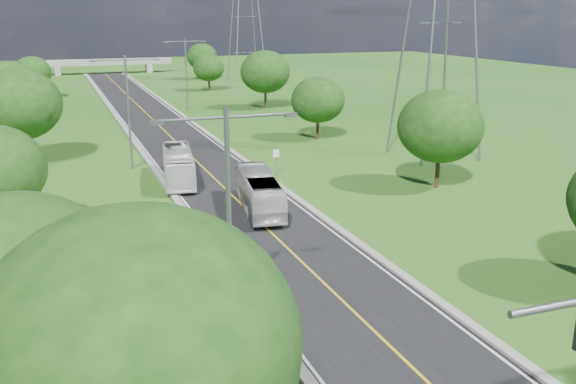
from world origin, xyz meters
The scene contains 23 objects.
ground centered at (0.00, 60.00, 0.00)m, with size 260.00×260.00×0.00m, color #225117.
road centered at (0.00, 66.00, 0.03)m, with size 8.00×150.00×0.06m, color black.
curb_left centered at (-4.25, 66.00, 0.11)m, with size 0.50×150.00×0.22m, color gray.
curb_right centered at (4.25, 66.00, 0.11)m, with size 0.50×150.00×0.22m, color gray.
speed_limit_sign centered at (5.20, 37.98, 1.60)m, with size 0.55×0.09×2.40m.
overpass centered at (0.00, 140.00, 2.41)m, with size 30.00×3.00×3.20m.
streetlight_near_left centered at (-6.00, 12.00, 5.94)m, with size 5.90×0.25×10.00m.
streetlight_mid_left centered at (-6.00, 45.00, 5.94)m, with size 5.90×0.25×10.00m.
streetlight_far_right centered at (6.00, 78.00, 5.94)m, with size 5.90×0.25×10.00m.
power_tower_near centered at (22.00, 40.00, 14.01)m, with size 9.00×6.40×28.00m.
power_tower_far centered at (26.00, 115.00, 14.01)m, with size 9.00×6.40×28.00m.
tree_la centered at (-14.00, 8.00, 5.27)m, with size 7.14×7.14×8.30m.
tree_lc centered at (-15.00, 50.00, 5.58)m, with size 7.56×7.56×8.79m.
tree_ld centered at (-17.00, 74.00, 4.95)m, with size 6.72×6.72×7.82m.
tree_le centered at (-14.50, 98.00, 4.33)m, with size 5.88×5.88×6.84m.
tree_lf centered at (-11.00, 2.00, 5.89)m, with size 7.98×7.98×9.28m.
tree_rb centered at (16.00, 30.00, 4.95)m, with size 6.72×6.72×7.82m.
tree_rc centered at (15.00, 52.00, 4.33)m, with size 5.88×5.88×6.84m.
tree_rd centered at (17.00, 76.00, 5.27)m, with size 7.14×7.14×8.30m.
tree_re centered at (14.50, 100.00, 4.02)m, with size 5.46×5.46×6.35m.
tree_rf centered at (18.00, 120.00, 4.64)m, with size 6.30×6.30×7.33m.
bus_outbound centered at (0.80, 29.06, 1.40)m, with size 2.24×9.59×2.67m, color silver.
bus_inbound centered at (-2.99, 38.98, 1.42)m, with size 2.28×9.75×2.72m, color white.
Camera 1 is at (-12.45, -12.21, 13.59)m, focal length 40.00 mm.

